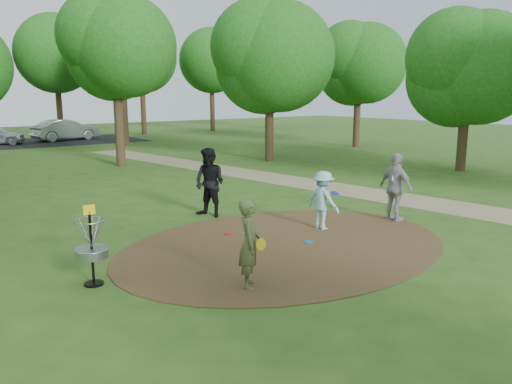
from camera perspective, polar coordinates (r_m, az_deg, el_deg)
ground at (r=11.90m, az=3.50°, el=-6.11°), size 100.00×100.00×0.00m
dirt_clearing at (r=11.90m, az=3.50°, el=-6.06°), size 8.40×8.40×0.02m
footpath at (r=17.84m, az=15.32°, el=-0.60°), size 7.55×39.89×0.01m
parking_lot at (r=39.91m, az=-23.29°, el=5.25°), size 14.00×8.00×0.01m
player_observer_with_disc at (r=9.17m, az=-0.76°, el=-5.92°), size 0.69×0.73×1.68m
player_throwing_with_disc at (r=13.21m, az=7.66°, el=-0.95°), size 0.96×1.06×1.56m
player_walking_with_disc at (r=14.45m, az=-5.31°, el=1.06°), size 1.05×1.18×2.01m
player_waiting_with_disc at (r=14.42m, az=15.70°, el=0.50°), size 0.57×1.17×1.92m
disc_ground_cyan at (r=12.78m, az=-1.05°, el=-4.73°), size 0.22×0.22×0.02m
disc_ground_blue at (r=12.12m, az=6.03°, el=-5.69°), size 0.22×0.22×0.02m
disc_ground_red at (r=12.75m, az=-3.11°, el=-4.78°), size 0.22×0.22×0.02m
car_right at (r=40.80m, az=-20.90°, el=6.66°), size 5.06×2.44×1.60m
disc_golf_basket at (r=9.76m, az=-18.33°, el=-5.23°), size 0.63×0.63×1.54m
tree_ring at (r=19.27m, az=-8.71°, el=16.04°), size 36.96×44.84×9.09m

